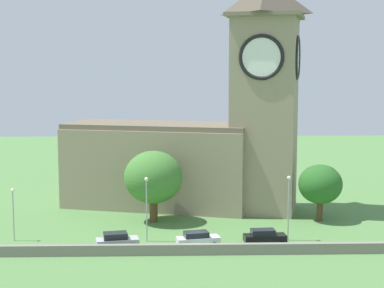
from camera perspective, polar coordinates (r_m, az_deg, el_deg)
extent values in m
plane|color=#517F42|center=(82.96, 0.09, -6.74)|extent=(200.00, 200.00, 0.00)
cube|color=gray|center=(88.87, -3.11, -2.12)|extent=(28.07, 17.47, 11.27)
cube|color=#675C4A|center=(88.13, -3.13, 1.72)|extent=(27.84, 16.61, 0.70)
cube|color=gray|center=(84.94, 6.73, 2.58)|extent=(10.42, 10.42, 26.47)
cube|color=#736753|center=(85.00, 6.86, 11.68)|extent=(12.08, 12.08, 0.50)
cylinder|color=white|center=(80.44, 6.45, 8.00)|extent=(5.28, 1.53, 5.44)
torus|color=black|center=(80.44, 6.45, 8.00)|extent=(5.85, 2.02, 5.93)
cylinder|color=white|center=(84.32, 9.75, 7.90)|extent=(1.53, 5.28, 5.44)
torus|color=black|center=(84.32, 9.75, 7.90)|extent=(2.02, 5.85, 5.93)
cube|color=gray|center=(66.34, 0.55, -9.74)|extent=(45.35, 0.70, 1.17)
cube|color=silver|center=(68.74, -6.92, -9.03)|extent=(4.89, 2.76, 0.85)
cube|color=#1E232B|center=(68.51, -7.13, -8.43)|extent=(2.85, 2.14, 0.68)
cylinder|color=black|center=(69.93, -5.71, -9.10)|extent=(0.73, 0.47, 0.68)
cylinder|color=black|center=(68.11, -5.51, -9.54)|extent=(0.73, 0.47, 0.68)
cylinder|color=black|center=(69.64, -8.30, -9.21)|extent=(0.73, 0.47, 0.68)
cylinder|color=black|center=(67.81, -8.17, -9.65)|extent=(0.73, 0.47, 0.68)
cube|color=silver|center=(69.20, 0.58, -8.92)|extent=(5.02, 2.70, 0.78)
cube|color=#1E232B|center=(68.96, 0.39, -8.38)|extent=(2.93, 2.07, 0.62)
cylinder|color=black|center=(70.52, 1.69, -8.95)|extent=(0.68, 0.44, 0.63)
cylinder|color=black|center=(68.89, 2.08, -9.34)|extent=(0.68, 0.44, 0.63)
cylinder|color=black|center=(69.77, -0.91, -9.13)|extent=(0.68, 0.44, 0.63)
cylinder|color=black|center=(68.12, -0.58, -9.53)|extent=(0.68, 0.44, 0.63)
cube|color=black|center=(70.63, 6.77, -8.65)|extent=(4.87, 2.14, 0.78)
cube|color=#1E232B|center=(70.40, 6.59, -8.11)|extent=(2.78, 1.76, 0.62)
cylinder|color=black|center=(71.93, 7.87, -8.70)|extent=(0.65, 0.37, 0.62)
cylinder|color=black|center=(70.30, 8.23, -9.08)|extent=(0.65, 0.37, 0.62)
cylinder|color=black|center=(71.22, 5.32, -8.82)|extent=(0.65, 0.37, 0.62)
cylinder|color=black|center=(69.57, 5.62, -9.21)|extent=(0.65, 0.37, 0.62)
cylinder|color=#9EA0A5|center=(73.82, -16.22, -6.48)|extent=(0.14, 0.14, 5.68)
sphere|color=#F4EFCC|center=(73.19, -16.30, -4.15)|extent=(0.44, 0.44, 0.44)
cylinder|color=#9EA0A5|center=(70.74, -4.23, -6.24)|extent=(0.14, 0.14, 7.03)
sphere|color=#F4EFCC|center=(69.98, -4.25, -3.27)|extent=(0.44, 0.44, 0.44)
cylinder|color=#9EA0A5|center=(71.79, 8.92, -6.08)|extent=(0.14, 0.14, 7.11)
sphere|color=#F4EFCC|center=(71.04, 8.98, -3.11)|extent=(0.44, 0.44, 0.44)
cylinder|color=brown|center=(79.94, -3.58, -6.15)|extent=(1.05, 1.05, 3.06)
ellipsoid|color=#427A33|center=(79.06, -3.61, -3.08)|extent=(7.52, 7.52, 6.77)
cylinder|color=brown|center=(82.21, 11.75, -6.05)|extent=(0.80, 0.80, 2.70)
ellipsoid|color=#286023|center=(81.51, 11.81, -3.67)|extent=(5.68, 5.68, 5.11)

